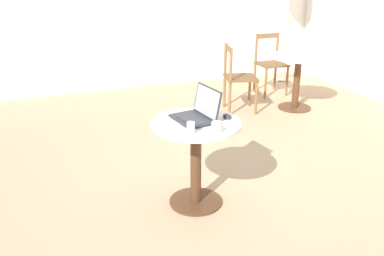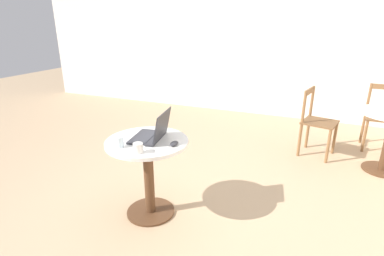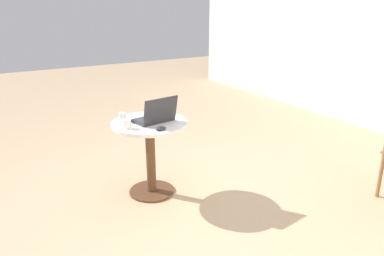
{
  "view_description": "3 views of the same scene",
  "coord_description": "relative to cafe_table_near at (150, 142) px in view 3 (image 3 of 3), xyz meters",
  "views": [
    {
      "loc": [
        -1.36,
        -3.25,
        1.92
      ],
      "look_at": [
        -0.13,
        -0.02,
        0.54
      ],
      "focal_mm": 40.0,
      "sensor_mm": 36.0,
      "label": 1
    },
    {
      "loc": [
        1.04,
        -2.39,
        1.69
      ],
      "look_at": [
        -0.01,
        0.16,
        0.7
      ],
      "focal_mm": 28.0,
      "sensor_mm": 36.0,
      "label": 2
    },
    {
      "loc": [
        2.83,
        -1.66,
        1.79
      ],
      "look_at": [
        -0.22,
        0.12,
        0.59
      ],
      "focal_mm": 35.0,
      "sensor_mm": 36.0,
      "label": 3
    }
  ],
  "objects": [
    {
      "name": "ground_plane",
      "position": [
        0.22,
        0.34,
        -0.52
      ],
      "size": [
        16.0,
        16.0,
        0.0
      ],
      "primitive_type": "plane",
      "color": "tan"
    },
    {
      "name": "cafe_table_near",
      "position": [
        0.0,
        0.0,
        0.0
      ],
      "size": [
        0.71,
        0.71,
        0.73
      ],
      "color": "#51331E",
      "rests_on": "ground_plane"
    },
    {
      "name": "laptop",
      "position": [
        0.03,
        0.05,
        0.26
      ],
      "size": [
        0.34,
        0.39,
        0.25
      ],
      "color": "#2D2D33",
      "rests_on": "cafe_table_near"
    },
    {
      "name": "mouse",
      "position": [
        0.26,
        -0.01,
        0.22
      ],
      "size": [
        0.06,
        0.1,
        0.03
      ],
      "color": "#2D2D33",
      "rests_on": "cafe_table_near"
    },
    {
      "name": "mug",
      "position": [
        0.07,
        -0.24,
        0.24
      ],
      "size": [
        0.11,
        0.08,
        0.08
      ],
      "color": "silver",
      "rests_on": "cafe_table_near"
    },
    {
      "name": "drinking_glass",
      "position": [
        -0.12,
        -0.21,
        0.25
      ],
      "size": [
        0.06,
        0.06,
        0.09
      ],
      "color": "silver",
      "rests_on": "cafe_table_near"
    }
  ]
}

